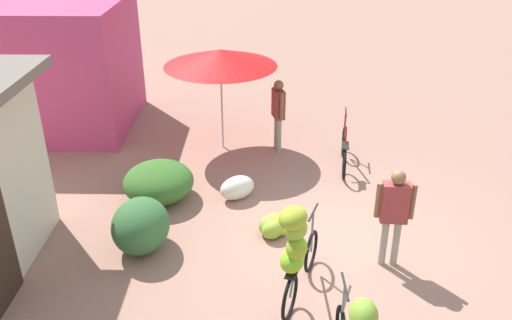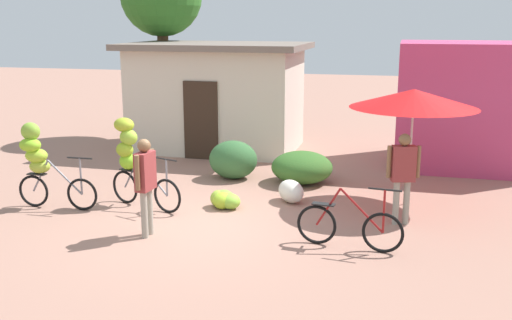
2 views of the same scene
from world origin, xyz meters
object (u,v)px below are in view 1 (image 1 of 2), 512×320
object	(u,v)px
market_umbrella	(220,58)
banana_pile_on_ground	(274,226)
shop_pink	(68,66)
bicycle_near_pile	(296,247)
bicycle_center_loaded	(344,151)
person_bystander	(394,209)
person_vendor	(278,108)
produce_sack	(237,188)

from	to	relation	value
market_umbrella	banana_pile_on_ground	size ratio (longest dim) A/B	3.21
shop_pink	bicycle_near_pile	world-z (taller)	shop_pink
bicycle_center_loaded	market_umbrella	bearing A→B (deg)	71.07
person_bystander	person_vendor	bearing A→B (deg)	21.91
produce_sack	person_bystander	size ratio (longest dim) A/B	0.43
market_umbrella	person_vendor	bearing A→B (deg)	-95.69
bicycle_center_loaded	produce_sack	xyz separation A→B (m)	(-1.34, 2.16, -0.14)
bicycle_near_pile	bicycle_center_loaded	world-z (taller)	bicycle_near_pile
bicycle_near_pile	person_vendor	size ratio (longest dim) A/B	1.05
market_umbrella	bicycle_center_loaded	world-z (taller)	market_umbrella
shop_pink	market_umbrella	bearing A→B (deg)	-108.86
shop_pink	banana_pile_on_ground	distance (m)	6.83
bicycle_near_pile	person_vendor	xyz separation A→B (m)	(5.02, 0.14, -0.02)
person_vendor	person_bystander	distance (m)	4.37
shop_pink	produce_sack	xyz separation A→B (m)	(-3.49, -4.14, -1.27)
bicycle_near_pile	person_bystander	bearing A→B (deg)	-56.97
market_umbrella	bicycle_near_pile	size ratio (longest dim) A/B	1.42
bicycle_center_loaded	person_vendor	size ratio (longest dim) A/B	1.04
shop_pink	banana_pile_on_ground	xyz separation A→B (m)	(-4.67, -4.81, -1.33)
banana_pile_on_ground	person_vendor	size ratio (longest dim) A/B	0.46
market_umbrella	person_vendor	size ratio (longest dim) A/B	1.48
banana_pile_on_ground	person_vendor	bearing A→B (deg)	-2.18
shop_pink	produce_sack	distance (m)	5.57
shop_pink	person_bystander	bearing A→B (deg)	-129.66
market_umbrella	produce_sack	world-z (taller)	market_umbrella
shop_pink	produce_sack	bearing A→B (deg)	-130.16
shop_pink	person_vendor	world-z (taller)	shop_pink
produce_sack	person_bystander	distance (m)	3.21
bicycle_near_pile	banana_pile_on_ground	bearing A→B (deg)	8.51
shop_pink	bicycle_near_pile	xyz separation A→B (m)	(-6.41, -5.07, -0.49)
bicycle_near_pile	banana_pile_on_ground	world-z (taller)	bicycle_near_pile
bicycle_center_loaded	produce_sack	size ratio (longest dim) A/B	2.41
bicycle_center_loaded	banana_pile_on_ground	distance (m)	2.93
bicycle_center_loaded	banana_pile_on_ground	bearing A→B (deg)	149.38
market_umbrella	produce_sack	size ratio (longest dim) A/B	3.43
bicycle_near_pile	person_bystander	distance (m)	1.78
banana_pile_on_ground	person_bystander	world-z (taller)	person_bystander
bicycle_center_loaded	person_vendor	bearing A→B (deg)	60.67
produce_sack	person_bystander	xyz separation A→B (m)	(-1.95, -2.42, 0.78)
shop_pink	bicycle_near_pile	size ratio (longest dim) A/B	1.89
market_umbrella	person_bystander	distance (m)	5.17
person_bystander	produce_sack	bearing A→B (deg)	51.22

